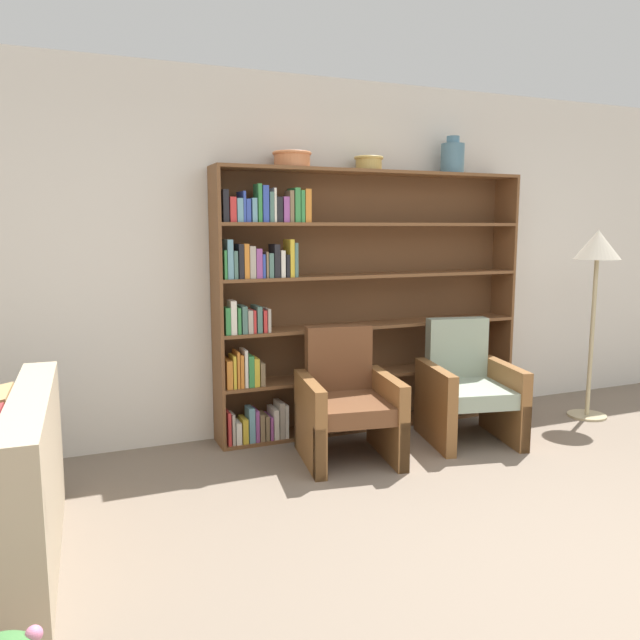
{
  "coord_description": "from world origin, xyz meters",
  "views": [
    {
      "loc": [
        -2.22,
        -2.1,
        1.61
      ],
      "look_at": [
        -0.52,
        2.0,
        0.95
      ],
      "focal_mm": 35.0,
      "sensor_mm": 36.0,
      "label": 1
    }
  ],
  "objects_px": {
    "bowl_terracotta": "(369,163)",
    "floor_lamp": "(597,258)",
    "bookshelf": "(345,301)",
    "bowl_copper": "(292,159)",
    "armchair_cushioned": "(467,389)",
    "armchair_leather": "(347,403)",
    "vase_tall": "(452,157)"
  },
  "relations": [
    {
      "from": "armchair_leather",
      "to": "armchair_cushioned",
      "type": "distance_m",
      "value": 1.01
    },
    {
      "from": "bookshelf",
      "to": "armchair_leather",
      "type": "relative_size",
      "value": 2.84
    },
    {
      "from": "bowl_copper",
      "to": "vase_tall",
      "type": "bearing_deg",
      "value": 0.0
    },
    {
      "from": "bowl_copper",
      "to": "armchair_leather",
      "type": "xyz_separation_m",
      "value": [
        0.19,
        -0.57,
        -1.72
      ]
    },
    {
      "from": "armchair_leather",
      "to": "floor_lamp",
      "type": "distance_m",
      "value": 2.51
    },
    {
      "from": "bookshelf",
      "to": "bowl_terracotta",
      "type": "distance_m",
      "value": 1.08
    },
    {
      "from": "bowl_terracotta",
      "to": "armchair_leather",
      "type": "height_order",
      "value": "bowl_terracotta"
    },
    {
      "from": "bookshelf",
      "to": "bowl_copper",
      "type": "relative_size",
      "value": 8.89
    },
    {
      "from": "bowl_copper",
      "to": "vase_tall",
      "type": "xyz_separation_m",
      "value": [
        1.4,
        0.0,
        0.07
      ]
    },
    {
      "from": "bowl_terracotta",
      "to": "armchair_cushioned",
      "type": "relative_size",
      "value": 0.25
    },
    {
      "from": "floor_lamp",
      "to": "armchair_cushioned",
      "type": "bearing_deg",
      "value": -177.28
    },
    {
      "from": "bowl_copper",
      "to": "bowl_terracotta",
      "type": "height_order",
      "value": "bowl_copper"
    },
    {
      "from": "bowl_terracotta",
      "to": "floor_lamp",
      "type": "height_order",
      "value": "bowl_terracotta"
    },
    {
      "from": "bowl_terracotta",
      "to": "vase_tall",
      "type": "distance_m",
      "value": 0.77
    },
    {
      "from": "bookshelf",
      "to": "armchair_leather",
      "type": "xyz_separation_m",
      "value": [
        -0.25,
        -0.59,
        -0.65
      ]
    },
    {
      "from": "vase_tall",
      "to": "floor_lamp",
      "type": "height_order",
      "value": "vase_tall"
    },
    {
      "from": "bookshelf",
      "to": "bowl_terracotta",
      "type": "xyz_separation_m",
      "value": [
        0.19,
        -0.02,
        1.07
      ]
    },
    {
      "from": "bowl_terracotta",
      "to": "floor_lamp",
      "type": "bearing_deg",
      "value": -15.15
    },
    {
      "from": "armchair_cushioned",
      "to": "bookshelf",
      "type": "bearing_deg",
      "value": -25.91
    },
    {
      "from": "bowl_terracotta",
      "to": "bookshelf",
      "type": "bearing_deg",
      "value": 173.72
    },
    {
      "from": "bowl_terracotta",
      "to": "floor_lamp",
      "type": "distance_m",
      "value": 2.08
    },
    {
      "from": "bookshelf",
      "to": "bowl_terracotta",
      "type": "bearing_deg",
      "value": -6.28
    },
    {
      "from": "bowl_copper",
      "to": "bowl_terracotta",
      "type": "bearing_deg",
      "value": 0.0
    },
    {
      "from": "bookshelf",
      "to": "floor_lamp",
      "type": "height_order",
      "value": "bookshelf"
    },
    {
      "from": "vase_tall",
      "to": "floor_lamp",
      "type": "distance_m",
      "value": 1.47
    },
    {
      "from": "bookshelf",
      "to": "bowl_copper",
      "type": "bearing_deg",
      "value": -177.3
    },
    {
      "from": "bowl_copper",
      "to": "armchair_cushioned",
      "type": "distance_m",
      "value": 2.18
    },
    {
      "from": "vase_tall",
      "to": "armchair_leather",
      "type": "bearing_deg",
      "value": -154.78
    },
    {
      "from": "bookshelf",
      "to": "armchair_leather",
      "type": "distance_m",
      "value": 0.91
    },
    {
      "from": "bookshelf",
      "to": "armchair_cushioned",
      "type": "bearing_deg",
      "value": -37.7
    },
    {
      "from": "armchair_leather",
      "to": "floor_lamp",
      "type": "bearing_deg",
      "value": -169.64
    },
    {
      "from": "armchair_cushioned",
      "to": "floor_lamp",
      "type": "distance_m",
      "value": 1.62
    }
  ]
}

